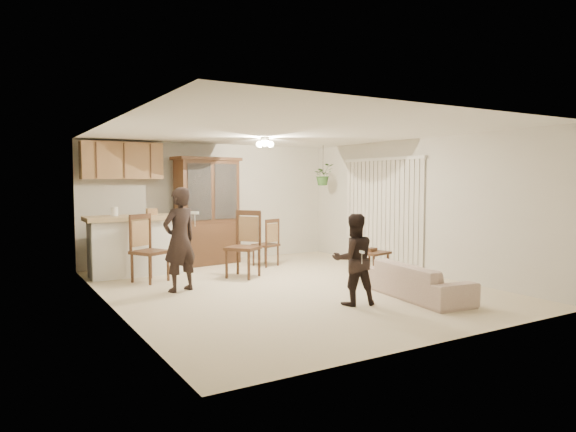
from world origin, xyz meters
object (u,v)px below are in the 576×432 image
sofa (419,273)px  child (354,256)px  side_table (371,267)px  chair_bar (150,263)px  china_hutch (207,212)px  chair_hutch_right (266,253)px  adult (180,234)px  chair_hutch_left (243,259)px

sofa → child: bearing=87.8°
side_table → chair_bar: bearing=147.9°
china_hutch → chair_hutch_right: bearing=-49.3°
adult → chair_bar: 1.16m
sofa → side_table: (0.12, 1.22, -0.09)m
sofa → chair_bar: (-3.06, 3.22, -0.04)m
chair_hutch_right → china_hutch: bearing=-60.4°
sofa → adult: 3.67m
child → sofa: bearing=-172.2°
chair_hutch_left → chair_hutch_right: size_ratio=1.24×
chair_bar → child: bearing=-85.4°
adult → chair_bar: (-0.19, 0.98, -0.58)m
adult → chair_hutch_left: 1.56m
china_hutch → side_table: size_ratio=3.71×
china_hutch → chair_hutch_right: size_ratio=2.30×
adult → child: 2.74m
china_hutch → child: bearing=-91.8°
chair_bar → chair_hutch_left: (1.54, -0.44, 0.01)m
chair_bar → chair_hutch_right: (2.46, 0.43, -0.05)m
adult → child: (1.79, -2.07, -0.22)m
chair_bar → sofa: bearing=-74.8°
china_hutch → chair_hutch_left: 1.85m
sofa → adult: bearing=58.6°
side_table → chair_hutch_right: bearing=106.5°
china_hutch → chair_hutch_right: china_hutch is taller
adult → chair_hutch_left: size_ratio=1.52×
sofa → child: child is taller
chair_hutch_right → side_table: bearing=87.8°
side_table → chair_hutch_right: 2.53m
chair_bar → chair_hutch_right: 2.50m
china_hutch → side_table: china_hutch is taller
china_hutch → chair_hutch_left: china_hutch is taller
child → side_table: child is taller
adult → china_hutch: size_ratio=0.82×
sofa → china_hutch: size_ratio=0.85×
child → chair_hutch_right: 3.54m
child → chair_bar: bearing=-40.5°
sofa → adult: (-2.86, 2.23, 0.53)m
side_table → sofa: bearing=-95.8°
child → china_hutch: (-0.44, 4.30, 0.41)m
side_table → adult: bearing=161.3°
adult → chair_hutch_right: size_ratio=1.88×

